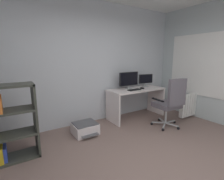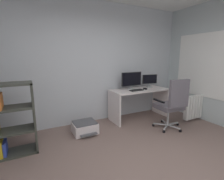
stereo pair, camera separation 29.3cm
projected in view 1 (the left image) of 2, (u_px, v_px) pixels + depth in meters
ground_plane at (160, 179)px, 2.15m from camera, size 5.06×4.49×0.02m
wall_back at (85, 64)px, 3.78m from camera, size 5.06×0.10×2.77m
window_pane at (198, 65)px, 4.15m from camera, size 0.01×1.43×1.42m
window_frame at (198, 65)px, 4.14m from camera, size 0.02×1.51×1.50m
desk at (136, 96)px, 4.22m from camera, size 1.45×0.60×0.75m
monitor_main at (129, 79)px, 4.13m from camera, size 0.57×0.18×0.42m
monitor_secondary at (146, 79)px, 4.44m from camera, size 0.40×0.18×0.33m
keyboard at (134, 90)px, 3.99m from camera, size 0.35×0.14×0.02m
computer_mouse at (142, 88)px, 4.16m from camera, size 0.08×0.11×0.03m
office_chair at (171, 101)px, 3.58m from camera, size 0.63×0.63×1.10m
printer at (85, 128)px, 3.37m from camera, size 0.47×0.50×0.24m
radiator at (192, 104)px, 4.29m from camera, size 0.93×0.10×0.57m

